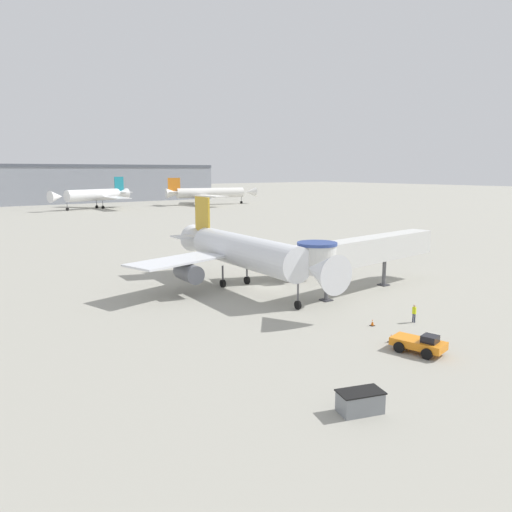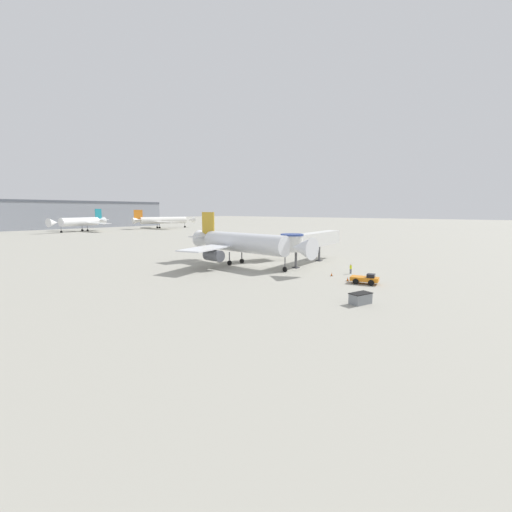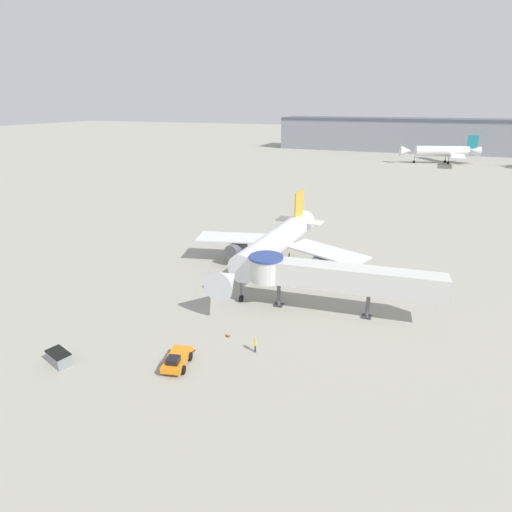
% 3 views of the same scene
% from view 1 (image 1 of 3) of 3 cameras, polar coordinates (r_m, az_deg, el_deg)
% --- Properties ---
extents(ground_plane, '(800.00, 800.00, 0.00)m').
position_cam_1_polar(ground_plane, '(59.29, 1.19, -3.49)').
color(ground_plane, '#9E9B8E').
extents(main_airplane, '(27.10, 29.60, 10.19)m').
position_cam_1_polar(main_airplane, '(57.37, -1.50, 0.44)').
color(main_airplane, silver).
rests_on(main_airplane, ground_plane).
extents(jet_bridge, '(22.45, 5.22, 6.38)m').
position_cam_1_polar(jet_bridge, '(57.23, 12.05, 0.60)').
color(jet_bridge, silver).
rests_on(jet_bridge, ground_plane).
extents(pushback_tug_orange, '(2.82, 4.21, 1.52)m').
position_cam_1_polar(pushback_tug_orange, '(40.08, 18.19, -9.47)').
color(pushback_tug_orange, orange).
rests_on(pushback_tug_orange, ground_plane).
extents(service_container_gray, '(2.93, 2.19, 1.27)m').
position_cam_1_polar(service_container_gray, '(30.07, 11.81, -15.98)').
color(service_container_gray, gray).
rests_on(service_container_gray, ground_plane).
extents(traffic_cone_near_nose, '(0.37, 0.37, 0.62)m').
position_cam_1_polar(traffic_cone_near_nose, '(45.71, 13.16, -7.42)').
color(traffic_cone_near_nose, black).
rests_on(traffic_cone_near_nose, ground_plane).
extents(traffic_cone_apron_front, '(0.40, 0.40, 0.67)m').
position_cam_1_polar(traffic_cone_apron_front, '(41.87, 15.18, -9.08)').
color(traffic_cone_apron_front, black).
rests_on(traffic_cone_apron_front, ground_plane).
extents(ground_crew_marshaller, '(0.23, 0.34, 1.65)m').
position_cam_1_polar(ground_crew_marshaller, '(47.51, 17.63, -6.14)').
color(ground_crew_marshaller, '#1E2338').
rests_on(ground_crew_marshaller, ground_plane).
extents(background_jet_teal_tail, '(31.14, 34.03, 11.26)m').
position_cam_1_polar(background_jet_teal_tail, '(187.83, -17.97, 6.65)').
color(background_jet_teal_tail, white).
rests_on(background_jet_teal_tail, ground_plane).
extents(background_jet_orange_tail, '(37.40, 35.18, 10.74)m').
position_cam_1_polar(background_jet_orange_tail, '(202.23, -5.45, 7.20)').
color(background_jet_orange_tail, white).
rests_on(background_jet_orange_tail, ground_plane).
extents(terminal_building, '(147.56, 23.84, 16.07)m').
position_cam_1_polar(terminal_building, '(227.29, -22.95, 7.60)').
color(terminal_building, gray).
rests_on(terminal_building, ground_plane).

